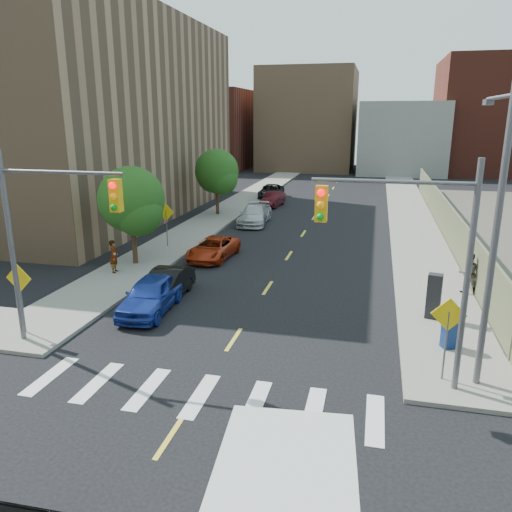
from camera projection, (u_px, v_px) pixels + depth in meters
The scene contains 28 objects.
ground at pixel (136, 489), 11.17m from camera, with size 160.00×160.00×0.00m, color black.
sidewalk_nw at pixel (251, 196), 51.74m from camera, with size 3.50×73.00×0.15m, color gray.
sidewalk_ne at pixel (406, 202), 48.25m from camera, with size 3.50×73.00×0.15m, color gray.
fence_north at pixel (444, 217), 34.88m from camera, with size 0.12×44.00×2.50m, color #696B4B.
building_nw at pixel (54, 117), 42.04m from camera, with size 22.00×30.00×16.00m, color #8C6B4C.
bg_bldg_west at pixel (208, 130), 80.02m from camera, with size 14.00×18.00×12.00m, color #592319.
bg_bldg_midwest at pixel (309, 120), 77.89m from camera, with size 14.00×16.00×15.00m, color #8C6B4C.
bg_bldg_center at pixel (401, 138), 73.54m from camera, with size 12.00×16.00×10.00m, color gray.
bg_bldg_east at pixel (503, 117), 71.45m from camera, with size 18.00×18.00×16.00m, color #592319.
signal_nw at pixel (46, 224), 16.91m from camera, with size 4.59×0.30×7.00m.
signal_ne at pixel (414, 245), 14.21m from camera, with size 4.59×0.30×7.00m.
streetlight_ne at pixel (494, 218), 14.37m from camera, with size 0.25×3.70×9.00m.
warn_sign_nw at pixel (20, 286), 18.47m from camera, with size 1.06×0.06×2.83m.
warn_sign_ne at pixel (448, 324), 15.09m from camera, with size 1.06×0.06×2.83m.
warn_sign_midwest at pixel (166, 217), 31.11m from camera, with size 1.06×0.06×2.83m.
tree_west_near at pixel (132, 204), 27.05m from camera, with size 3.66×3.64×5.52m.
tree_west_far at pixel (217, 174), 41.09m from camera, with size 3.66×3.64×5.52m.
parked_car_blue at pixel (151, 295), 21.17m from camera, with size 1.78×4.41×1.50m, color #1B3396.
parked_car_black at pixel (166, 285), 22.65m from camera, with size 1.42×4.07×1.34m, color black.
parked_car_red at pixel (213, 248), 29.13m from camera, with size 2.05×4.46×1.24m, color #A62D10.
parked_car_silver at pixel (254, 215), 38.44m from camera, with size 2.06×5.06×1.47m, color #B4B7BD.
parked_car_white at pixel (256, 213), 39.15m from camera, with size 1.73×4.30×1.47m, color beige.
parked_car_maroon at pixel (273, 199), 46.14m from camera, with size 1.41×4.04×1.33m, color #390B10.
parked_car_grey at pixel (271, 191), 50.65m from camera, with size 2.28×4.95×1.38m, color black.
mailbox at pixel (450, 332), 17.52m from camera, with size 0.62×0.55×1.23m.
payphone at pixel (434, 296), 20.08m from camera, with size 0.55×0.45×1.85m, color black.
pedestrian_west at pixel (114, 256), 26.01m from camera, with size 0.63×0.41×1.73m, color gray.
pedestrian_east at pixel (468, 273), 22.97m from camera, with size 0.93×0.72×1.90m, color gray.
Camera 1 is at (4.81, -8.45, 8.06)m, focal length 35.00 mm.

